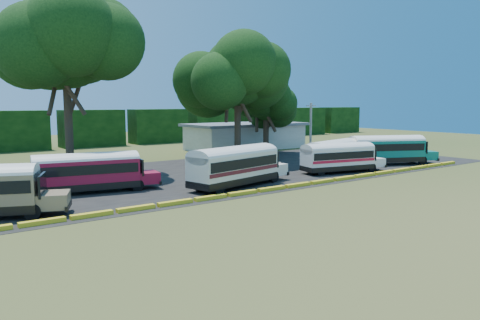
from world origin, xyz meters
TOP-DOWN VIEW (x-y plane):
  - ground at (0.00, 0.00)m, footprint 160.00×160.00m
  - asphalt_strip at (1.00, 12.00)m, footprint 64.00×24.00m
  - curb at (-0.00, 1.00)m, footprint 53.70×0.45m
  - terminal_building at (18.00, 30.00)m, footprint 19.00×9.00m
  - treeline_backdrop at (0.00, 48.00)m, footprint 130.00×4.00m
  - bus_red at (-13.81, 9.11)m, footprint 10.20×4.21m
  - bus_cream_west at (-2.88, 4.10)m, footprint 11.12×4.93m
  - bus_cream_east at (-0.35, 6.52)m, footprint 9.28×4.57m
  - bus_white_red at (10.53, 4.34)m, footprint 9.70×4.23m
  - bus_white_blue at (12.27, 6.63)m, footprint 9.95×4.67m
  - bus_teal at (20.04, 5.26)m, footprint 10.53×6.71m
  - tree_west at (-11.94, 20.37)m, footprint 12.87×12.87m
  - tree_center at (7.71, 18.21)m, footprint 11.24×11.24m
  - tree_east at (16.13, 22.86)m, footprint 6.94×6.94m
  - utility_pole at (16.11, 14.05)m, footprint 1.60×0.30m

SIDE VIEW (x-z plane):
  - ground at x=0.00m, z-range 0.00..0.00m
  - asphalt_strip at x=1.00m, z-range 0.00..0.02m
  - curb at x=0.00m, z-range 0.00..0.30m
  - bus_cream_east at x=-0.35m, z-range 0.19..3.16m
  - bus_white_red at x=10.53m, z-range 0.20..3.30m
  - bus_white_blue at x=12.27m, z-range 0.21..3.38m
  - bus_red at x=-13.81m, z-range 0.24..3.50m
  - bus_teal at x=20.04m, z-range 0.25..3.68m
  - bus_cream_west at x=-2.88m, z-range 0.23..3.78m
  - terminal_building at x=18.00m, z-range 0.03..4.03m
  - treeline_backdrop at x=0.00m, z-range 0.00..6.00m
  - utility_pole at x=16.11m, z-range 0.11..7.27m
  - tree_east at x=16.13m, z-range 2.26..12.04m
  - tree_center at x=7.71m, z-range 3.35..18.37m
  - tree_west at x=-11.94m, z-range 4.24..22.24m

